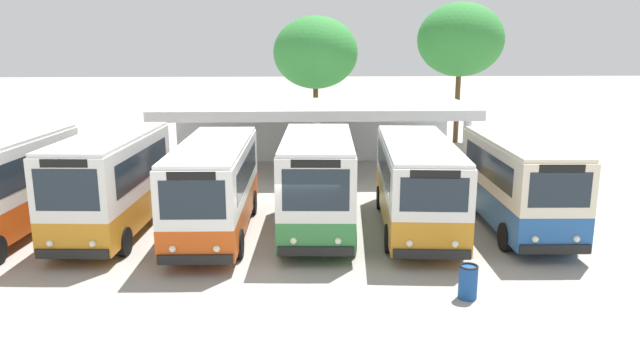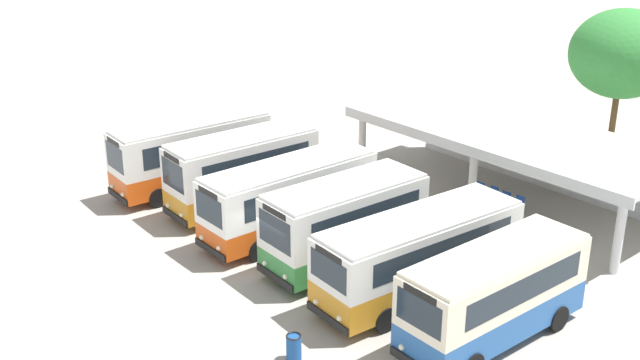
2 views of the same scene
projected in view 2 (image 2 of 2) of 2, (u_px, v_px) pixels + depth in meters
ground_plane at (289, 275)px, 29.97m from camera, size 180.00×180.00×0.00m
city_bus_nearest_orange at (191, 152)px, 37.24m from camera, size 2.71×7.73×3.35m
city_bus_second_in_row at (242, 169)px, 35.06m from camera, size 2.64×6.98×3.40m
city_bus_middle_cream at (289, 196)px, 32.60m from camera, size 2.46×7.85×3.14m
city_bus_fourth_amber at (345, 221)px, 30.08m from camera, size 2.71×6.68×3.34m
city_bus_fifth_blue at (419, 253)px, 27.92m from camera, size 2.98×8.23×3.09m
city_bus_far_end_green at (494, 292)px, 25.30m from camera, size 2.48×7.08×3.17m
terminal_canopy at (520, 142)px, 36.01m from camera, size 15.13×6.18×3.40m
waiting_chair_end_by_column at (479, 190)px, 36.38m from camera, size 0.45×0.45×0.86m
waiting_chair_second_from_end at (493, 194)px, 35.92m from camera, size 0.45×0.45×0.86m
waiting_chair_middle_seat at (505, 199)px, 35.38m from camera, size 0.45×0.45×0.86m
waiting_chair_fourth_seat at (519, 204)px, 34.90m from camera, size 0.45×0.45×0.86m
roadside_tree_behind_canopy at (623, 54)px, 39.15m from camera, size 5.19×5.19×7.89m
litter_bin_apron at (294, 347)px, 24.71m from camera, size 0.49×0.49×0.90m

